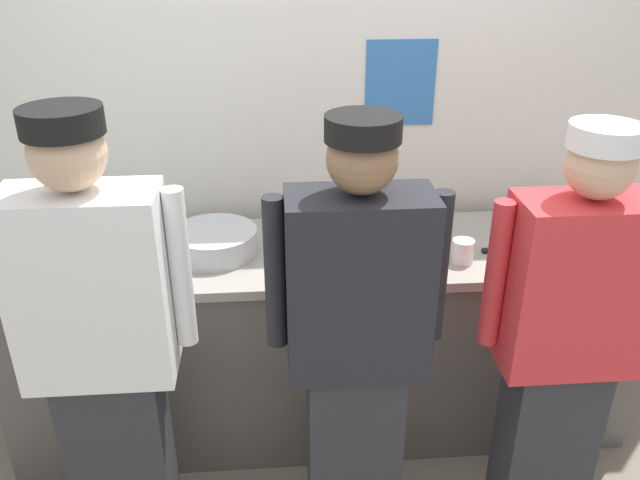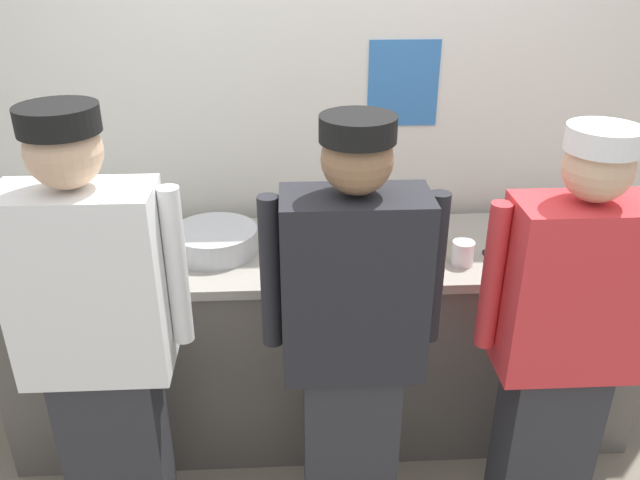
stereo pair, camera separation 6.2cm
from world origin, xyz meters
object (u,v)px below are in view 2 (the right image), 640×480
ramekin_orange_sauce (376,238)px  deli_cup (463,253)px  mixing_bowl_steel (215,241)px  sheet_tray (99,253)px  chef_near_left (99,343)px  squeeze_bottle_primary (442,227)px  ramekin_green_sauce (357,258)px  ramekin_red_sauce (608,251)px  plate_stack_rear (419,251)px  plate_stack_front (552,224)px  chef_far_right (563,343)px  chef_center (352,342)px  chefs_knife (510,253)px

ramekin_orange_sauce → deli_cup: 0.39m
mixing_bowl_steel → sheet_tray: bearing=-179.2°
chef_near_left → squeeze_bottle_primary: bearing=26.4°
ramekin_green_sauce → ramekin_red_sauce: 1.05m
plate_stack_rear → ramekin_red_sauce: (0.79, -0.01, -0.02)m
deli_cup → squeeze_bottle_primary: bearing=108.1°
plate_stack_front → mixing_bowl_steel: mixing_bowl_steel is taller
ramekin_green_sauce → ramekin_orange_sauce: bearing=61.0°
squeeze_bottle_primary → ramekin_green_sauce: size_ratio=1.75×
chef_far_right → ramekin_red_sauce: chef_far_right is taller
chef_center → squeeze_bottle_primary: size_ratio=8.99×
plate_stack_rear → squeeze_bottle_primary: squeeze_bottle_primary is taller
chef_center → sheet_tray: size_ratio=3.76×
ramekin_red_sauce → deli_cup: 0.62m
squeeze_bottle_primary → ramekin_orange_sauce: bearing=169.8°
chef_near_left → plate_stack_front: chef_near_left is taller
chef_near_left → chef_center: bearing=-0.2°
chef_far_right → ramekin_red_sauce: bearing=53.5°
ramekin_green_sauce → plate_stack_front: bearing=14.9°
plate_stack_front → sheet_tray: bearing=-176.7°
plate_stack_rear → ramekin_orange_sauce: plate_stack_rear is taller
sheet_tray → ramekin_red_sauce: bearing=-3.5°
plate_stack_rear → deli_cup: 0.18m
plate_stack_front → ramekin_red_sauce: 0.28m
squeeze_bottle_primary → chefs_knife: (0.28, -0.09, -0.08)m
plate_stack_front → chefs_knife: 0.32m
ramekin_red_sauce → chefs_knife: size_ratio=0.30×
sheet_tray → mixing_bowl_steel: bearing=0.8°
chef_far_right → plate_stack_front: bearing=72.5°
chef_far_right → ramekin_orange_sauce: (-0.56, 0.71, 0.07)m
ramekin_green_sauce → deli_cup: bearing=-3.7°
chef_far_right → plate_stack_rear: 0.68m
sheet_tray → chef_near_left: bearing=-76.3°
plate_stack_rear → chefs_knife: plate_stack_rear is taller
chef_far_right → squeeze_bottle_primary: 0.74m
plate_stack_rear → mixing_bowl_steel: bearing=171.7°
squeeze_bottle_primary → chefs_knife: 0.30m
chef_near_left → plate_stack_front: bearing=22.3°
chef_center → plate_stack_rear: bearing=57.9°
plate_stack_rear → chefs_knife: (0.39, 0.04, -0.04)m
ramekin_orange_sauce → ramekin_red_sauce: bearing=-11.1°
chef_center → chefs_knife: chef_center is taller
plate_stack_rear → ramekin_green_sauce: size_ratio=1.83×
plate_stack_front → mixing_bowl_steel: bearing=-175.9°
chef_center → sheet_tray: bearing=147.6°
ramekin_red_sauce → squeeze_bottle_primary: bearing=168.6°
mixing_bowl_steel → squeeze_bottle_primary: bearing=0.1°
plate_stack_rear → ramekin_orange_sauce: size_ratio=2.05×
sheet_tray → plate_stack_front: bearing=3.3°
plate_stack_front → ramekin_green_sauce: plate_stack_front is taller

